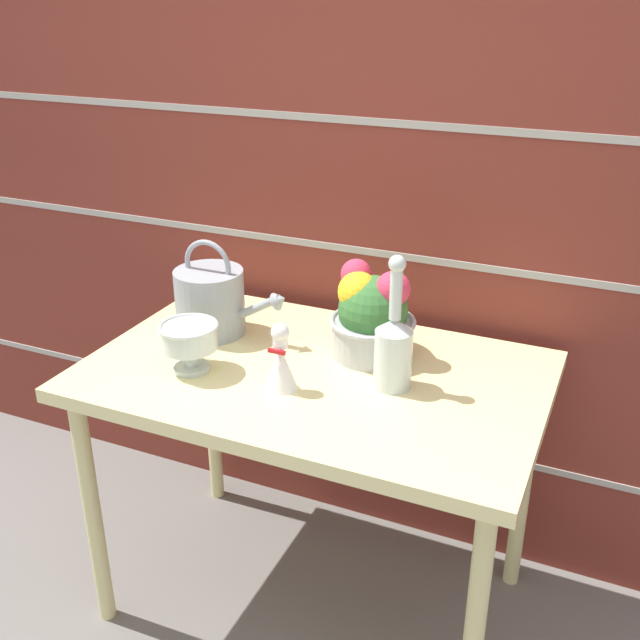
% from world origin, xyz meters
% --- Properties ---
extents(ground_plane, '(12.00, 12.00, 0.00)m').
position_xyz_m(ground_plane, '(0.00, 0.00, 0.00)').
color(ground_plane, slate).
extents(brick_wall, '(3.60, 0.08, 2.20)m').
position_xyz_m(brick_wall, '(0.00, 0.44, 1.10)').
color(brick_wall, maroon).
rests_on(brick_wall, ground_plane).
extents(patio_table, '(1.12, 0.71, 0.74)m').
position_xyz_m(patio_table, '(0.00, 0.00, 0.66)').
color(patio_table, beige).
rests_on(patio_table, ground_plane).
extents(watering_can, '(0.33, 0.19, 0.26)m').
position_xyz_m(watering_can, '(-0.34, 0.09, 0.83)').
color(watering_can, '#93999E').
rests_on(watering_can, patio_table).
extents(crystal_pedestal_bowl, '(0.15, 0.15, 0.12)m').
position_xyz_m(crystal_pedestal_bowl, '(-0.28, -0.12, 0.82)').
color(crystal_pedestal_bowl, silver).
rests_on(crystal_pedestal_bowl, patio_table).
extents(flower_planter, '(0.22, 0.22, 0.24)m').
position_xyz_m(flower_planter, '(0.10, 0.14, 0.85)').
color(flower_planter, '#ADADB2').
rests_on(flower_planter, patio_table).
extents(glass_decanter, '(0.09, 0.09, 0.33)m').
position_xyz_m(glass_decanter, '(0.20, 0.00, 0.85)').
color(glass_decanter, silver).
rests_on(glass_decanter, patio_table).
extents(figurine_vase, '(0.08, 0.08, 0.17)m').
position_xyz_m(figurine_vase, '(-0.03, -0.12, 0.81)').
color(figurine_vase, white).
rests_on(figurine_vase, patio_table).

